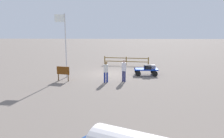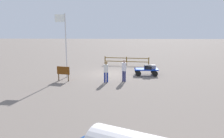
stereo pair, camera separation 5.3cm
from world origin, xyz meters
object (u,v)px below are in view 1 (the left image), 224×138
(luggage_cart, at_px, (146,70))
(flagpole, at_px, (64,40))
(worker_lead, at_px, (124,69))
(worker_trailing, at_px, (106,70))
(suitcase_maroon, at_px, (148,67))
(suitcase_tan, at_px, (149,68))
(suitcase_grey, at_px, (150,67))
(suitcase_navy, at_px, (152,67))
(signboard, at_px, (63,72))

(luggage_cart, xyz_separation_m, flagpole, (7.03, 0.96, 2.78))
(luggage_cart, bearing_deg, worker_lead, 50.65)
(worker_trailing, bearing_deg, flagpole, -26.49)
(suitcase_maroon, relative_size, worker_lead, 0.38)
(luggage_cart, height_order, suitcase_tan, suitcase_tan)
(worker_lead, height_order, flagpole, flagpole)
(luggage_cart, xyz_separation_m, worker_lead, (2.00, 2.43, 0.60))
(flagpole, bearing_deg, luggage_cart, -172.26)
(luggage_cart, bearing_deg, suitcase_grey, -143.44)
(worker_trailing, distance_m, flagpole, 4.62)
(suitcase_grey, height_order, worker_trailing, worker_trailing)
(luggage_cart, xyz_separation_m, suitcase_tan, (-0.23, 0.30, 0.32))
(flagpole, bearing_deg, worker_trailing, 153.51)
(luggage_cart, relative_size, suitcase_navy, 3.33)
(suitcase_navy, height_order, worker_trailing, worker_trailing)
(luggage_cart, distance_m, worker_trailing, 4.42)
(worker_trailing, relative_size, signboard, 1.43)
(suitcase_navy, distance_m, flagpole, 8.01)
(suitcase_navy, distance_m, signboard, 7.79)
(suitcase_navy, bearing_deg, signboard, 18.19)
(suitcase_maroon, relative_size, worker_trailing, 0.39)
(suitcase_grey, bearing_deg, worker_trailing, 38.75)
(suitcase_grey, height_order, signboard, signboard)
(suitcase_grey, bearing_deg, suitcase_tan, 74.52)
(suitcase_maroon, xyz_separation_m, worker_trailing, (3.55, 2.55, 0.21))
(suitcase_tan, relative_size, worker_lead, 0.29)
(suitcase_grey, relative_size, worker_lead, 0.39)
(suitcase_tan, xyz_separation_m, signboard, (7.09, 2.14, 0.02))
(suitcase_maroon, relative_size, signboard, 0.56)
(suitcase_navy, distance_m, suitcase_grey, 0.33)
(worker_lead, relative_size, flagpole, 0.32)
(suitcase_navy, bearing_deg, luggage_cart, -0.43)
(luggage_cart, relative_size, suitcase_tan, 4.09)
(suitcase_grey, relative_size, worker_trailing, 0.40)
(luggage_cart, bearing_deg, flagpole, 7.74)
(suitcase_grey, distance_m, signboard, 7.75)
(suitcase_maroon, bearing_deg, suitcase_grey, -116.44)
(suitcase_navy, relative_size, signboard, 0.53)
(worker_trailing, height_order, flagpole, flagpole)
(luggage_cart, height_order, signboard, signboard)
(worker_lead, bearing_deg, suitcase_grey, -131.24)
(suitcase_navy, xyz_separation_m, flagpole, (7.56, 0.95, 2.45))
(suitcase_maroon, bearing_deg, flagpole, 5.96)
(suitcase_tan, distance_m, suitcase_grey, 0.61)
(suitcase_maroon, distance_m, flagpole, 7.61)
(suitcase_maroon, bearing_deg, signboard, 17.64)
(suitcase_maroon, bearing_deg, luggage_cart, -54.55)
(suitcase_maroon, distance_m, suitcase_navy, 0.44)
(worker_lead, height_order, worker_trailing, worker_lead)
(worker_lead, bearing_deg, suitcase_maroon, -133.88)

